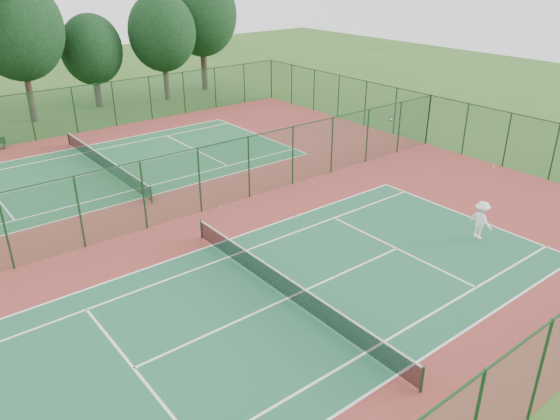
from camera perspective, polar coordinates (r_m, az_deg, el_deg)
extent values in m
plane|color=#2E571B|center=(28.06, -10.88, -0.99)|extent=(120.00, 120.00, 0.00)
cube|color=maroon|center=(28.06, -10.88, -0.98)|extent=(40.00, 36.00, 0.01)
cube|color=#1C5A3A|center=(21.43, 0.81, -9.21)|extent=(23.77, 10.97, 0.01)
cube|color=#1E5F35|center=(35.73, -17.79, 4.00)|extent=(23.77, 10.97, 0.01)
cube|color=#174529|center=(43.48, -22.60, 9.30)|extent=(40.00, 0.02, 3.50)
cube|color=#133419|center=(43.11, -22.97, 11.48)|extent=(40.00, 0.05, 0.05)
cube|color=#1B532E|center=(15.95, 22.80, -17.56)|extent=(40.00, 0.02, 3.50)
cube|color=#163C1D|center=(14.91, 23.90, -12.64)|extent=(40.00, 0.05, 0.05)
cube|color=#194C2D|center=(39.99, 15.23, 9.10)|extent=(0.02, 36.00, 3.50)
cube|color=#153A1B|center=(39.59, 15.50, 11.48)|extent=(0.05, 36.00, 0.05)
cube|color=#164425|center=(27.36, -11.17, 2.32)|extent=(40.00, 0.02, 3.50)
cube|color=#153A1D|center=(26.76, -11.47, 5.70)|extent=(40.00, 0.05, 0.05)
cylinder|color=#163E23|center=(17.70, 14.62, -16.76)|extent=(0.10, 0.10, 0.97)
cylinder|color=#163E23|center=(25.78, -8.21, -1.99)|extent=(0.10, 0.10, 0.97)
cube|color=black|center=(21.17, 0.82, -8.16)|extent=(0.02, 12.80, 0.85)
cube|color=silver|center=(20.93, 0.83, -7.16)|extent=(0.04, 12.80, 0.06)
cylinder|color=#13351B|center=(30.01, -13.32, 1.55)|extent=(0.10, 0.10, 0.97)
cylinder|color=#13351B|center=(41.39, -21.22, 6.97)|extent=(0.10, 0.10, 0.97)
cube|color=black|center=(35.58, -17.89, 4.70)|extent=(0.02, 12.80, 0.85)
cube|color=white|center=(35.44, -17.98, 5.36)|extent=(0.04, 12.80, 0.06)
imported|color=white|center=(26.98, 20.24, -1.00)|extent=(0.81, 1.27, 1.86)
cube|color=black|center=(42.53, -26.84, 6.04)|extent=(0.18, 0.39, 0.43)
sphere|color=#BBD230|center=(27.81, -9.81, -1.04)|extent=(0.07, 0.07, 0.07)
sphere|color=#B4D130|center=(28.97, -6.27, 0.28)|extent=(0.07, 0.07, 0.07)
sphere|color=gold|center=(27.13, -11.66, -1.89)|extent=(0.07, 0.07, 0.07)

